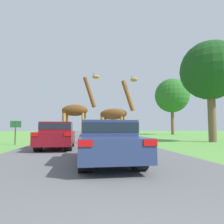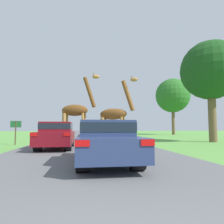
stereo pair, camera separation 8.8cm
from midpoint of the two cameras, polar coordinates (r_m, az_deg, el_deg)
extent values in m
cube|color=#5B5B5E|center=(30.56, -7.49, -6.68)|extent=(7.74, 120.00, 0.00)
cylinder|color=#B77F3D|center=(14.93, 3.56, -5.18)|extent=(0.17, 0.17, 1.94)
cylinder|color=#2D2319|center=(14.96, 3.57, -8.69)|extent=(0.23, 0.23, 0.10)
cylinder|color=#B77F3D|center=(14.41, 2.92, -5.20)|extent=(0.17, 0.17, 1.94)
cylinder|color=#2D2319|center=(14.45, 2.94, -8.84)|extent=(0.23, 0.23, 0.10)
cylinder|color=#B77F3D|center=(15.43, -1.74, -5.17)|extent=(0.17, 0.17, 1.94)
cylinder|color=#2D2319|center=(15.46, -1.75, -8.57)|extent=(0.23, 0.23, 0.10)
cylinder|color=#B77F3D|center=(14.93, -2.53, -5.18)|extent=(0.17, 0.17, 1.94)
cylinder|color=#2D2319|center=(14.96, -2.54, -8.69)|extent=(0.23, 0.23, 0.10)
ellipsoid|color=brown|center=(14.94, 0.51, -0.59)|extent=(2.16, 1.57, 0.84)
cylinder|color=brown|center=(14.75, 4.74, 4.72)|extent=(1.03, 0.75, 2.31)
ellipsoid|color=#B77F3D|center=(14.86, 6.48, 9.20)|extent=(0.61, 0.48, 0.30)
cylinder|color=#B77F3D|center=(15.29, -3.04, -2.67)|extent=(0.06, 0.06, 1.07)
cone|color=brown|center=(15.02, 5.90, 9.95)|extent=(0.07, 0.07, 0.16)
cone|color=brown|center=(14.89, 5.77, 10.07)|extent=(0.07, 0.07, 0.16)
cylinder|color=#B77F3D|center=(15.09, -7.67, -4.64)|extent=(0.18, 0.18, 2.20)
cylinder|color=#2D2319|center=(15.13, -7.71, -8.61)|extent=(0.23, 0.23, 0.11)
cylinder|color=#B77F3D|center=(14.48, -8.22, -4.64)|extent=(0.18, 0.18, 2.20)
cylinder|color=#2D2319|center=(14.52, -8.27, -8.77)|extent=(0.23, 0.23, 0.11)
cylinder|color=#B77F3D|center=(15.45, -12.64, -4.57)|extent=(0.18, 0.18, 2.20)
cylinder|color=#2D2319|center=(15.49, -12.71, -8.45)|extent=(0.23, 0.23, 0.11)
cylinder|color=#B77F3D|center=(14.85, -13.38, -4.56)|extent=(0.18, 0.18, 2.20)
cylinder|color=#2D2319|center=(14.89, -13.45, -8.59)|extent=(0.23, 0.23, 0.11)
ellipsoid|color=brown|center=(15.01, -10.42, 0.49)|extent=(2.07, 1.16, 0.85)
cylinder|color=brown|center=(14.94, -6.29, 5.67)|extent=(1.03, 0.50, 2.31)
ellipsoid|color=#B77F3D|center=(15.10, -4.46, 10.03)|extent=(0.60, 0.36, 0.30)
cylinder|color=#B77F3D|center=(15.25, -13.82, -1.81)|extent=(0.06, 0.06, 1.21)
cone|color=brown|center=(15.25, -5.05, 10.78)|extent=(0.07, 0.07, 0.16)
cone|color=brown|center=(15.13, -5.14, 10.91)|extent=(0.07, 0.07, 0.16)
cube|color=navy|center=(6.55, -1.55, -9.33)|extent=(1.77, 4.28, 0.60)
cube|color=navy|center=(6.53, -1.54, -4.64)|extent=(1.59, 1.93, 0.47)
cube|color=#19232D|center=(6.53, -1.54, -4.43)|extent=(1.61, 1.95, 0.28)
cube|color=red|center=(4.34, -7.91, -8.86)|extent=(0.32, 0.03, 0.14)
cube|color=red|center=(4.59, 10.74, -8.60)|extent=(0.32, 0.03, 0.14)
cylinder|color=black|center=(7.81, -7.90, -10.38)|extent=(0.35, 0.65, 0.65)
cylinder|color=black|center=(7.94, 2.53, -10.32)|extent=(0.35, 0.65, 0.65)
cylinder|color=black|center=(5.26, -7.80, -13.20)|extent=(0.35, 0.65, 0.65)
cylinder|color=black|center=(5.45, 7.63, -12.89)|extent=(0.35, 0.65, 0.65)
cube|color=silver|center=(19.90, -15.06, -5.99)|extent=(1.88, 4.70, 0.68)
cube|color=silver|center=(19.89, -15.02, -4.33)|extent=(1.69, 2.11, 0.48)
cube|color=#19232D|center=(19.89, -15.02, -4.26)|extent=(1.71, 2.14, 0.29)
cube|color=red|center=(17.67, -18.46, -5.32)|extent=(0.34, 0.03, 0.16)
cube|color=red|center=(17.46, -13.46, -5.44)|extent=(0.34, 0.03, 0.16)
cylinder|color=black|center=(21.40, -16.63, -6.64)|extent=(0.38, 0.58, 0.58)
cylinder|color=black|center=(21.23, -12.58, -6.74)|extent=(0.38, 0.58, 0.58)
cylinder|color=black|center=(18.62, -17.92, -6.94)|extent=(0.38, 0.58, 0.58)
cylinder|color=black|center=(18.43, -13.27, -7.06)|extent=(0.38, 0.58, 0.58)
cube|color=gray|center=(29.58, -4.28, -5.69)|extent=(1.89, 4.51, 0.61)
cube|color=gray|center=(29.58, -4.28, -4.68)|extent=(1.70, 2.03, 0.44)
cube|color=#19232D|center=(29.58, -4.28, -4.64)|extent=(1.72, 2.05, 0.26)
cube|color=red|center=(27.27, -5.60, -5.32)|extent=(0.34, 0.03, 0.15)
cube|color=red|center=(27.38, -2.34, -5.33)|extent=(0.34, 0.03, 0.15)
cylinder|color=black|center=(30.90, -5.86, -6.12)|extent=(0.38, 0.59, 0.59)
cylinder|color=black|center=(31.00, -3.05, -6.13)|extent=(0.38, 0.59, 0.59)
cylinder|color=black|center=(28.19, -5.65, -6.27)|extent=(0.38, 0.59, 0.59)
cylinder|color=black|center=(28.30, -2.56, -6.28)|extent=(0.38, 0.59, 0.59)
cube|color=maroon|center=(11.42, -15.35, -7.07)|extent=(1.77, 4.08, 0.66)
cube|color=maroon|center=(11.41, -15.29, -4.11)|extent=(1.59, 1.84, 0.52)
cube|color=#19232D|center=(11.41, -15.29, -3.98)|extent=(1.61, 1.86, 0.31)
cube|color=red|center=(9.52, -21.25, -6.02)|extent=(0.32, 0.03, 0.16)
cube|color=red|center=(9.30, -12.46, -6.26)|extent=(0.32, 0.03, 0.16)
cylinder|color=black|center=(12.75, -17.87, -8.02)|extent=(0.35, 0.62, 0.62)
cylinder|color=black|center=(12.59, -11.44, -8.20)|extent=(0.35, 0.62, 0.62)
cylinder|color=black|center=(10.35, -20.19, -8.80)|extent=(0.35, 0.62, 0.62)
cylinder|color=black|center=(10.15, -12.25, -9.06)|extent=(0.35, 0.62, 0.62)
cylinder|color=brown|center=(35.94, 17.16, -1.51)|extent=(0.54, 0.54, 5.88)
sphere|color=#286623|center=(36.34, 17.02, 4.52)|extent=(5.88, 5.88, 5.88)
cylinder|color=brown|center=(18.18, 26.81, 0.51)|extent=(0.62, 0.62, 5.17)
sphere|color=#194719|center=(18.74, 26.44, 10.64)|extent=(4.85, 4.85, 4.85)
cylinder|color=#4C3823|center=(14.89, -25.70, -5.38)|extent=(0.08, 0.08, 1.60)
cube|color=#1E562D|center=(14.89, -25.62, -3.15)|extent=(0.70, 0.04, 0.44)
camera|label=1|loc=(0.04, -89.83, -0.01)|focal=32.00mm
camera|label=2|loc=(0.04, 90.17, 0.01)|focal=32.00mm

